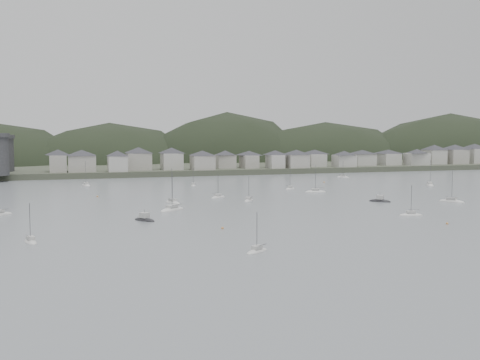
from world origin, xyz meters
name	(u,v)px	position (x,y,z in m)	size (l,w,h in m)	color
ground	(329,229)	(0.00, 0.00, 0.00)	(900.00, 900.00, 0.00)	slate
far_shore_land	(153,162)	(0.00, 295.00, 1.50)	(900.00, 250.00, 3.00)	#383D2D
forested_ridge	(165,182)	(4.83, 269.40, -11.28)	(851.55, 103.94, 102.57)	black
waterfront_town	(269,158)	(50.59, 183.34, 8.66)	(451.48, 28.46, 12.92)	#9E9B90
sailboat_lead	(31,242)	(-69.26, 3.65, 0.18)	(3.98, 7.02, 9.18)	silver
moored_fleet	(216,205)	(-15.30, 51.68, 0.18)	(241.41, 167.17, 13.69)	silver
motor_launch_near	(380,201)	(40.89, 45.23, 0.29)	(7.21, 7.30, 3.81)	black
motor_launch_far	(145,220)	(-41.55, 26.99, 0.30)	(6.32, 7.47, 3.75)	black
mooring_buoys	(222,207)	(-14.68, 46.76, 0.15)	(139.43, 119.73, 0.70)	#CA8643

